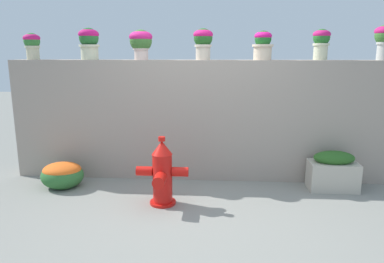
# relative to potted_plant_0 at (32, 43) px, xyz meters

# --- Properties ---
(ground_plane) EXTENTS (24.00, 24.00, 0.00)m
(ground_plane) POSITION_rel_potted_plant_0_xyz_m (2.38, -1.26, -1.88)
(ground_plane) COLOR gray
(stone_wall) EXTENTS (5.28, 0.37, 1.66)m
(stone_wall) POSITION_rel_potted_plant_0_xyz_m (2.38, -0.03, -1.05)
(stone_wall) COLOR gray
(stone_wall) RESTS_ON ground
(potted_plant_0) EXTENTS (0.23, 0.23, 0.36)m
(potted_plant_0) POSITION_rel_potted_plant_0_xyz_m (0.00, 0.00, 0.00)
(potted_plant_0) COLOR beige
(potted_plant_0) RESTS_ON stone_wall
(potted_plant_1) EXTENTS (0.28, 0.28, 0.43)m
(potted_plant_1) POSITION_rel_potted_plant_0_xyz_m (0.84, -0.06, 0.03)
(potted_plant_1) COLOR beige
(potted_plant_1) RESTS_ON stone_wall
(potted_plant_2) EXTENTS (0.31, 0.31, 0.40)m
(potted_plant_2) POSITION_rel_potted_plant_0_xyz_m (1.55, -0.06, 0.02)
(potted_plant_2) COLOR beige
(potted_plant_2) RESTS_ON stone_wall
(potted_plant_3) EXTENTS (0.27, 0.27, 0.42)m
(potted_plant_3) POSITION_rel_potted_plant_0_xyz_m (2.39, -0.01, 0.03)
(potted_plant_3) COLOR #C2B29E
(potted_plant_3) RESTS_ON stone_wall
(potted_plant_4) EXTENTS (0.28, 0.28, 0.38)m
(potted_plant_4) POSITION_rel_potted_plant_0_xyz_m (3.19, -0.06, -0.01)
(potted_plant_4) COLOR beige
(potted_plant_4) RESTS_ON stone_wall
(potted_plant_5) EXTENTS (0.23, 0.23, 0.40)m
(potted_plant_5) POSITION_rel_potted_plant_0_xyz_m (3.96, -0.01, 0.02)
(potted_plant_5) COLOR beige
(potted_plant_5) RESTS_ON stone_wall
(fire_hydrant) EXTENTS (0.61, 0.48, 0.82)m
(fire_hydrant) POSITION_rel_potted_plant_0_xyz_m (1.97, -1.06, -1.51)
(fire_hydrant) COLOR red
(fire_hydrant) RESTS_ON ground
(flower_bush_left) EXTENTS (0.56, 0.50, 0.35)m
(flower_bush_left) POSITION_rel_potted_plant_0_xyz_m (0.55, -0.59, -1.70)
(flower_bush_left) COLOR #2E662F
(flower_bush_left) RESTS_ON ground
(planter_box) EXTENTS (0.61, 0.35, 0.52)m
(planter_box) POSITION_rel_potted_plant_0_xyz_m (4.11, -0.44, -1.63)
(planter_box) COLOR #B7AE9E
(planter_box) RESTS_ON ground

